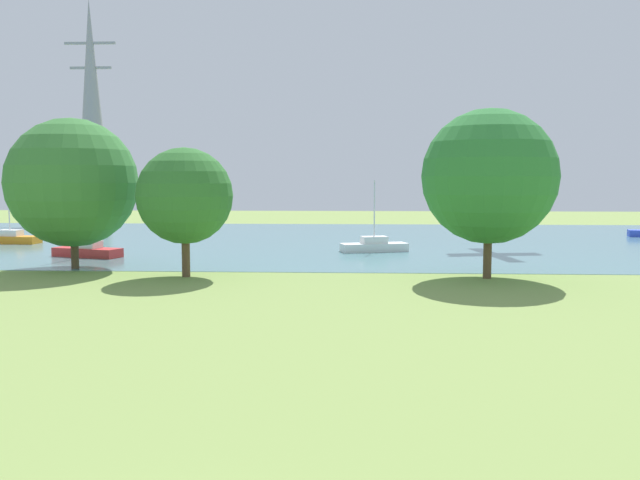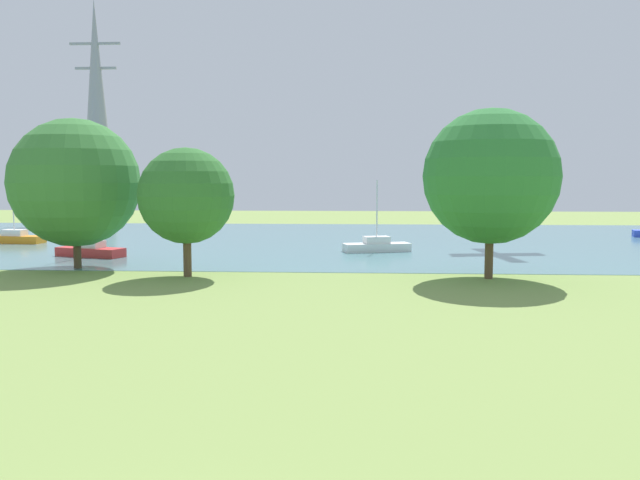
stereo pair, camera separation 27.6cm
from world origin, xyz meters
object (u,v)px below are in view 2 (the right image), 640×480
(sailboat_red, at_px, (90,250))
(tree_east_near, at_px, (75,183))
(tree_east_far, at_px, (491,176))
(sailboat_orange, at_px, (15,238))
(sailboat_white, at_px, (377,246))
(tree_west_near, at_px, (186,196))
(electricity_pylon, at_px, (97,111))

(sailboat_red, bearing_deg, tree_east_near, -74.39)
(tree_east_near, relative_size, tree_east_far, 0.98)
(sailboat_red, bearing_deg, sailboat_orange, 138.44)
(sailboat_orange, xyz_separation_m, sailboat_white, (29.48, -4.66, -0.00))
(sailboat_white, bearing_deg, sailboat_red, -167.73)
(tree_west_near, bearing_deg, sailboat_red, 136.04)
(sailboat_white, height_order, tree_west_near, tree_west_near)
(tree_west_near, bearing_deg, sailboat_white, 50.70)
(tree_east_near, height_order, tree_west_near, tree_east_near)
(tree_east_far, bearing_deg, electricity_pylon, 130.11)
(sailboat_orange, height_order, sailboat_red, sailboat_red)
(tree_east_near, xyz_separation_m, tree_west_near, (7.32, -2.82, -0.68))
(tree_east_far, bearing_deg, sailboat_orange, 153.79)
(tree_east_far, bearing_deg, sailboat_red, 161.51)
(sailboat_orange, bearing_deg, tree_east_far, -26.21)
(sailboat_white, bearing_deg, tree_east_near, -150.64)
(sailboat_orange, distance_m, sailboat_red, 13.40)
(sailboat_red, relative_size, tree_west_near, 0.97)
(tree_east_near, height_order, electricity_pylon, electricity_pylon)
(sailboat_red, bearing_deg, electricity_pylon, 110.79)
(sailboat_red, xyz_separation_m, tree_east_far, (25.07, -8.38, 4.93))
(sailboat_orange, bearing_deg, tree_west_near, -42.71)
(sailboat_orange, distance_m, electricity_pylon, 33.16)
(sailboat_white, distance_m, tree_east_far, 14.67)
(tree_east_near, bearing_deg, tree_east_far, -6.29)
(tree_east_near, distance_m, tree_west_near, 7.87)
(tree_east_near, bearing_deg, sailboat_white, 29.36)
(tree_west_near, bearing_deg, tree_east_near, 158.94)
(sailboat_orange, distance_m, sailboat_white, 29.85)
(sailboat_orange, xyz_separation_m, tree_east_far, (35.10, -17.28, 4.94))
(sailboat_orange, bearing_deg, electricity_pylon, 98.97)
(sailboat_orange, height_order, tree_west_near, tree_west_near)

